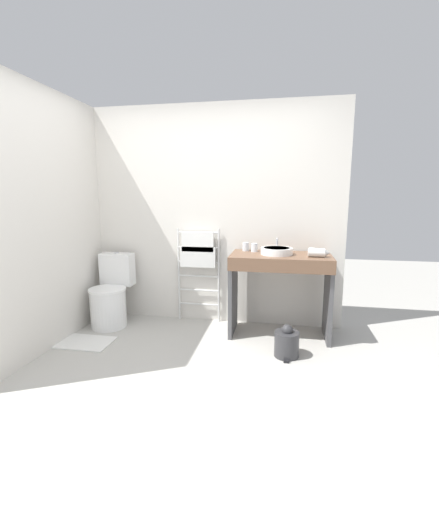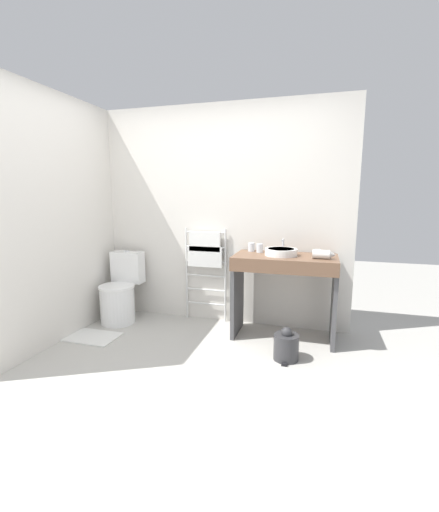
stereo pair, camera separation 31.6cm
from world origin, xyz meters
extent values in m
plane|color=#B2AFA8|center=(0.00, 0.00, 0.00)|extent=(12.00, 12.00, 0.00)
cube|color=silver|center=(0.00, 1.58, 1.24)|extent=(3.00, 0.12, 2.48)
cube|color=silver|center=(-1.44, 0.76, 1.24)|extent=(0.12, 2.25, 2.48)
cylinder|color=white|center=(-1.10, 1.10, 0.21)|extent=(0.39, 0.39, 0.43)
cylinder|color=white|center=(-1.10, 1.10, 0.44)|extent=(0.41, 0.41, 0.02)
cube|color=white|center=(-1.10, 1.36, 0.62)|extent=(0.39, 0.17, 0.38)
cylinder|color=silver|center=(-1.10, 1.36, 0.81)|extent=(0.05, 0.05, 0.01)
cylinder|color=silver|center=(-0.38, 1.49, 0.55)|extent=(0.02, 0.02, 1.10)
cylinder|color=silver|center=(0.10, 1.49, 0.55)|extent=(0.02, 0.02, 1.10)
cylinder|color=silver|center=(-0.14, 1.49, 0.20)|extent=(0.48, 0.02, 0.02)
cylinder|color=silver|center=(-0.14, 1.49, 0.37)|extent=(0.48, 0.02, 0.02)
cylinder|color=silver|center=(-0.14, 1.49, 0.54)|extent=(0.48, 0.02, 0.02)
cylinder|color=silver|center=(-0.14, 1.49, 0.71)|extent=(0.48, 0.02, 0.02)
cylinder|color=silver|center=(-0.14, 1.49, 0.89)|extent=(0.48, 0.02, 0.02)
cylinder|color=silver|center=(-0.14, 1.49, 1.06)|extent=(0.48, 0.02, 0.02)
cube|color=white|center=(-0.14, 1.46, 0.95)|extent=(0.38, 0.04, 0.23)
cube|color=silver|center=(-0.14, 1.46, 0.78)|extent=(0.42, 0.04, 0.24)
cube|color=brown|center=(0.81, 1.21, 0.86)|extent=(1.03, 0.55, 0.03)
cube|color=brown|center=(0.81, 0.95, 0.79)|extent=(1.03, 0.02, 0.10)
cube|color=#4C4C4F|center=(0.31, 1.21, 0.42)|extent=(0.04, 0.47, 0.84)
cube|color=#4C4C4F|center=(1.30, 1.21, 0.42)|extent=(0.04, 0.47, 0.84)
cylinder|color=white|center=(0.76, 1.21, 0.91)|extent=(0.33, 0.33, 0.07)
cylinder|color=silver|center=(0.76, 1.21, 0.94)|extent=(0.27, 0.27, 0.01)
cylinder|color=silver|center=(0.76, 1.41, 0.95)|extent=(0.02, 0.02, 0.15)
cylinder|color=silver|center=(0.76, 1.36, 1.01)|extent=(0.02, 0.09, 0.02)
cylinder|color=silver|center=(0.42, 1.38, 0.92)|extent=(0.07, 0.07, 0.09)
cylinder|color=silver|center=(0.52, 1.34, 0.92)|extent=(0.07, 0.07, 0.09)
cylinder|color=white|center=(1.15, 1.13, 0.92)|extent=(0.16, 0.09, 0.09)
cone|color=silver|center=(1.26, 1.13, 0.92)|extent=(0.06, 0.07, 0.07)
cube|color=white|center=(1.12, 1.22, 0.92)|extent=(0.05, 0.09, 0.06)
cylinder|color=#333335|center=(0.89, 0.72, 0.12)|extent=(0.23, 0.23, 0.24)
sphere|color=#333335|center=(0.89, 0.72, 0.26)|extent=(0.10, 0.10, 0.10)
cube|color=black|center=(0.89, 0.59, 0.01)|extent=(0.05, 0.04, 0.02)
cube|color=silver|center=(-1.13, 0.64, 0.01)|extent=(0.56, 0.36, 0.01)
camera|label=1|loc=(0.81, -2.33, 1.48)|focal=24.00mm
camera|label=2|loc=(1.12, -2.25, 1.48)|focal=24.00mm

